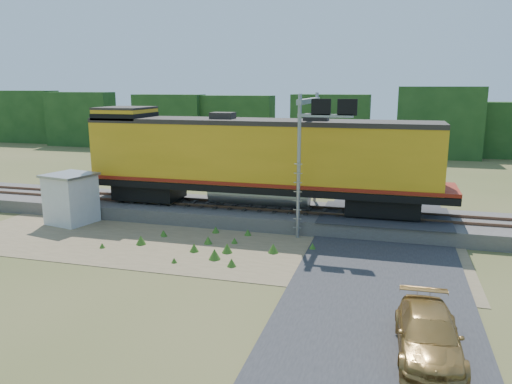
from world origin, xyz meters
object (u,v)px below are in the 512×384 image
(locomotive, at_px, (254,158))
(car, at_px, (429,335))
(signal_gantry, at_px, (314,129))
(shed, at_px, (71,198))

(locomotive, height_order, car, locomotive)
(locomotive, height_order, signal_gantry, signal_gantry)
(signal_gantry, relative_size, car, 1.66)
(car, bearing_deg, signal_gantry, 111.66)
(shed, height_order, signal_gantry, signal_gantry)
(locomotive, relative_size, signal_gantry, 2.92)
(car, bearing_deg, shed, 150.69)
(shed, xyz_separation_m, signal_gantry, (13.69, 2.78, 4.12))
(shed, relative_size, car, 0.65)
(locomotive, xyz_separation_m, car, (9.18, -13.38, -3.10))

